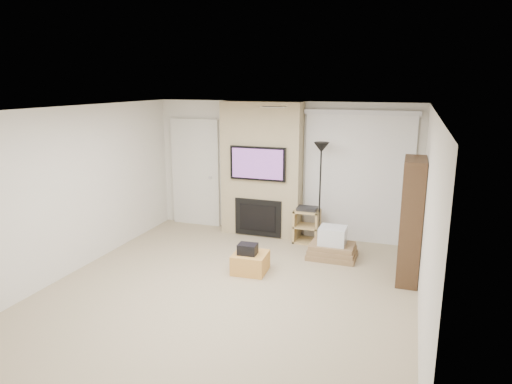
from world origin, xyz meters
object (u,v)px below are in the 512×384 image
(av_stand, at_px, (307,224))
(floor_lamp, at_px, (321,165))
(box_stack, at_px, (332,246))
(bookshelf, at_px, (411,220))
(ottoman, at_px, (250,262))

(av_stand, bearing_deg, floor_lamp, -4.76)
(box_stack, relative_size, bookshelf, 0.44)
(av_stand, bearing_deg, ottoman, -107.71)
(ottoman, height_order, box_stack, box_stack)
(floor_lamp, distance_m, box_stack, 1.42)
(av_stand, height_order, bookshelf, bookshelf)
(av_stand, distance_m, bookshelf, 2.15)
(bookshelf, bearing_deg, box_stack, 158.07)
(av_stand, xyz_separation_m, box_stack, (0.57, -0.61, -0.15))
(ottoman, relative_size, box_stack, 0.63)
(ottoman, bearing_deg, floor_lamp, 65.11)
(floor_lamp, xyz_separation_m, box_stack, (0.35, -0.60, -1.24))
(box_stack, height_order, bookshelf, bookshelf)
(ottoman, height_order, bookshelf, bookshelf)
(ottoman, relative_size, av_stand, 0.76)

